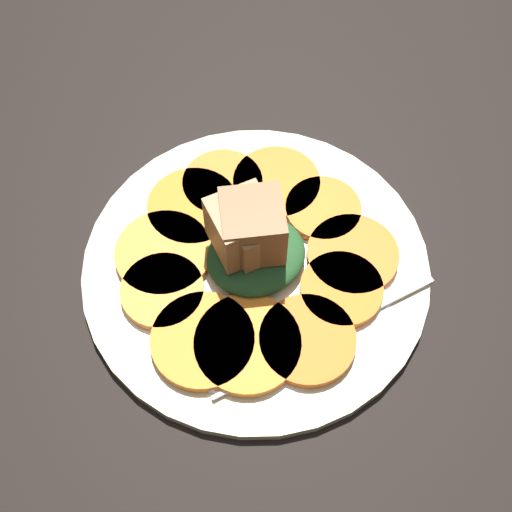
% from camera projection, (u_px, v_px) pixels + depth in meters
% --- Properties ---
extents(table_slab, '(1.20, 1.20, 0.02)m').
position_uv_depth(table_slab, '(256.00, 274.00, 0.54)').
color(table_slab, black).
rests_on(table_slab, ground).
extents(plate, '(0.28, 0.28, 0.01)m').
position_uv_depth(plate, '(256.00, 266.00, 0.53)').
color(plate, beige).
rests_on(plate, table_slab).
extents(carrot_slice_0, '(0.07, 0.07, 0.01)m').
position_uv_depth(carrot_slice_0, '(223.00, 184.00, 0.56)').
color(carrot_slice_0, orange).
rests_on(carrot_slice_0, plate).
extents(carrot_slice_1, '(0.08, 0.08, 0.01)m').
position_uv_depth(carrot_slice_1, '(193.00, 207.00, 0.55)').
color(carrot_slice_1, orange).
rests_on(carrot_slice_1, plate).
extents(carrot_slice_2, '(0.08, 0.08, 0.01)m').
position_uv_depth(carrot_slice_2, '(164.00, 253.00, 0.52)').
color(carrot_slice_2, orange).
rests_on(carrot_slice_2, plate).
extents(carrot_slice_3, '(0.07, 0.07, 0.01)m').
position_uv_depth(carrot_slice_3, '(162.00, 291.00, 0.51)').
color(carrot_slice_3, orange).
rests_on(carrot_slice_3, plate).
extents(carrot_slice_4, '(0.08, 0.08, 0.01)m').
position_uv_depth(carrot_slice_4, '(203.00, 340.00, 0.49)').
color(carrot_slice_4, orange).
rests_on(carrot_slice_4, plate).
extents(carrot_slice_5, '(0.08, 0.08, 0.01)m').
position_uv_depth(carrot_slice_5, '(248.00, 344.00, 0.48)').
color(carrot_slice_5, orange).
rests_on(carrot_slice_5, plate).
extents(carrot_slice_6, '(0.07, 0.07, 0.01)m').
position_uv_depth(carrot_slice_6, '(309.00, 339.00, 0.49)').
color(carrot_slice_6, orange).
rests_on(carrot_slice_6, plate).
extents(carrot_slice_7, '(0.07, 0.07, 0.01)m').
position_uv_depth(carrot_slice_7, '(341.00, 289.00, 0.51)').
color(carrot_slice_7, orange).
rests_on(carrot_slice_7, plate).
extents(carrot_slice_8, '(0.08, 0.08, 0.01)m').
position_uv_depth(carrot_slice_8, '(353.00, 255.00, 0.52)').
color(carrot_slice_8, orange).
rests_on(carrot_slice_8, plate).
extents(carrot_slice_9, '(0.06, 0.06, 0.01)m').
position_uv_depth(carrot_slice_9, '(323.00, 209.00, 0.55)').
color(carrot_slice_9, orange).
rests_on(carrot_slice_9, plate).
extents(carrot_slice_10, '(0.08, 0.08, 0.01)m').
position_uv_depth(carrot_slice_10, '(276.00, 183.00, 0.56)').
color(carrot_slice_10, orange).
rests_on(carrot_slice_10, plate).
extents(center_pile, '(0.08, 0.07, 0.07)m').
position_uv_depth(center_pile, '(252.00, 239.00, 0.50)').
color(center_pile, '#235128').
rests_on(center_pile, plate).
extents(fork, '(0.20, 0.03, 0.00)m').
position_uv_depth(fork, '(317.00, 332.00, 0.49)').
color(fork, silver).
rests_on(fork, plate).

